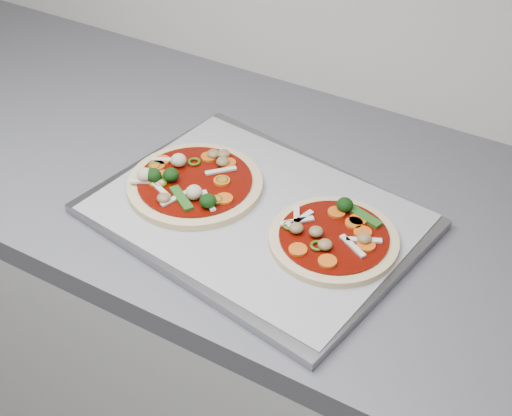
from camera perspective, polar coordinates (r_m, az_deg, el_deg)
The scene contains 6 objects.
base_cabinet at distance 1.69m, azimuth -16.31°, elevation -5.03°, with size 3.60×0.60×0.86m, color silver.
countertop at distance 1.42m, azimuth -19.57°, elevation 8.07°, with size 3.60×0.60×0.04m, color #56565D.
baking_tray at distance 1.03m, azimuth -0.01°, elevation -0.67°, with size 0.45×0.33×0.01m, color gray.
parchment at distance 1.02m, azimuth -0.01°, elevation -0.32°, with size 0.43×0.31×0.00m, color #999A9F.
pizza_left at distance 1.06m, azimuth -5.12°, elevation 2.06°, with size 0.24×0.24×0.03m.
pizza_right at distance 0.97m, azimuth 6.24°, elevation -2.34°, with size 0.21×0.21×0.03m.
Camera 1 is at (0.99, 0.54, 1.57)m, focal length 50.00 mm.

